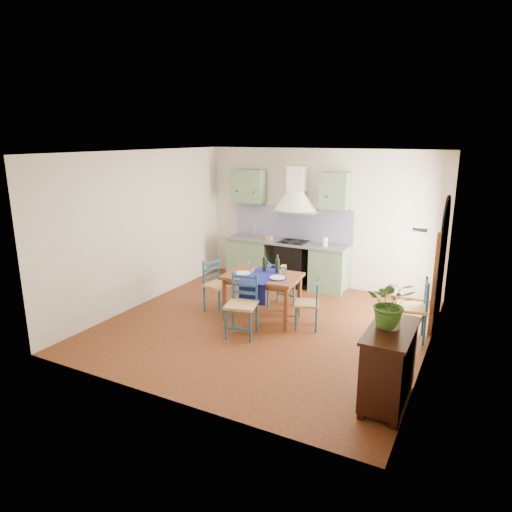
{
  "coord_description": "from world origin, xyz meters",
  "views": [
    {
      "loc": [
        3.11,
        -6.28,
        3.03
      ],
      "look_at": [
        -0.33,
        0.3,
        1.08
      ],
      "focal_mm": 32.0,
      "sensor_mm": 36.0,
      "label": 1
    }
  ],
  "objects_px": {
    "dining_table": "(262,280)",
    "potted_plant": "(391,303)",
    "chair_near": "(242,305)",
    "sideboard": "(388,363)"
  },
  "relations": [
    {
      "from": "dining_table",
      "to": "chair_near",
      "type": "bearing_deg",
      "value": -89.44
    },
    {
      "from": "chair_near",
      "to": "sideboard",
      "type": "bearing_deg",
      "value": -19.98
    },
    {
      "from": "dining_table",
      "to": "sideboard",
      "type": "bearing_deg",
      "value": -33.37
    },
    {
      "from": "dining_table",
      "to": "chair_near",
      "type": "height_order",
      "value": "dining_table"
    },
    {
      "from": "dining_table",
      "to": "potted_plant",
      "type": "relative_size",
      "value": 2.24
    },
    {
      "from": "dining_table",
      "to": "potted_plant",
      "type": "xyz_separation_m",
      "value": [
        2.39,
        -1.54,
        0.53
      ]
    },
    {
      "from": "chair_near",
      "to": "potted_plant",
      "type": "relative_size",
      "value": 1.68
    },
    {
      "from": "sideboard",
      "to": "chair_near",
      "type": "bearing_deg",
      "value": 160.02
    },
    {
      "from": "chair_near",
      "to": "potted_plant",
      "type": "xyz_separation_m",
      "value": [
        2.38,
        -0.83,
        0.72
      ]
    },
    {
      "from": "dining_table",
      "to": "potted_plant",
      "type": "distance_m",
      "value": 2.9
    }
  ]
}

